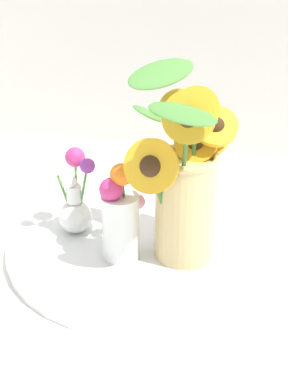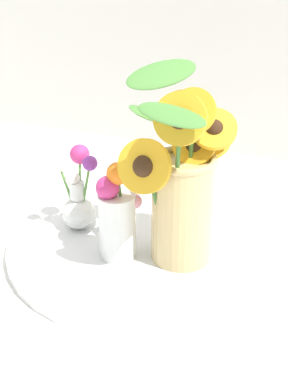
{
  "view_description": "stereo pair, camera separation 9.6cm",
  "coord_description": "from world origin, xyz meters",
  "px_view_note": "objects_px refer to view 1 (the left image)",
  "views": [
    {
      "loc": [
        0.23,
        -0.77,
        0.55
      ],
      "look_at": [
        0.02,
        0.06,
        0.12
      ],
      "focal_mm": 50.0,
      "sensor_mm": 36.0,
      "label": 1
    },
    {
      "loc": [
        0.32,
        -0.74,
        0.55
      ],
      "look_at": [
        0.02,
        0.06,
        0.12
      ],
      "focal_mm": 50.0,
      "sensor_mm": 36.0,
      "label": 2
    }
  ],
  "objects_px": {
    "vase_small_center": "(120,219)",
    "serving_tray": "(144,244)",
    "vase_bulb_right": "(75,201)",
    "mason_jar_sunflowers": "(185,184)"
  },
  "relations": [
    {
      "from": "serving_tray",
      "to": "mason_jar_sunflowers",
      "type": "bearing_deg",
      "value": -19.64
    },
    {
      "from": "serving_tray",
      "to": "mason_jar_sunflowers",
      "type": "xyz_separation_m",
      "value": [
        0.08,
        -0.03,
        0.15
      ]
    },
    {
      "from": "serving_tray",
      "to": "vase_bulb_right",
      "type": "xyz_separation_m",
      "value": [
        -0.14,
        0.0,
        0.07
      ]
    },
    {
      "from": "vase_bulb_right",
      "to": "serving_tray",
      "type": "bearing_deg",
      "value": -0.77
    },
    {
      "from": "vase_small_center",
      "to": "vase_bulb_right",
      "type": "distance_m",
      "value": 0.13
    },
    {
      "from": "vase_small_center",
      "to": "serving_tray",
      "type": "bearing_deg",
      "value": 68.6
    },
    {
      "from": "serving_tray",
      "to": "mason_jar_sunflowers",
      "type": "height_order",
      "value": "mason_jar_sunflowers"
    },
    {
      "from": "mason_jar_sunflowers",
      "to": "serving_tray",
      "type": "bearing_deg",
      "value": 160.36
    },
    {
      "from": "mason_jar_sunflowers",
      "to": "vase_bulb_right",
      "type": "height_order",
      "value": "mason_jar_sunflowers"
    },
    {
      "from": "serving_tray",
      "to": "vase_bulb_right",
      "type": "bearing_deg",
      "value": 179.23
    }
  ]
}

